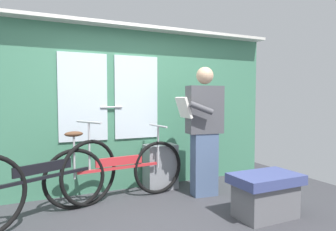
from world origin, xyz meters
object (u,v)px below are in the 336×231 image
object	(u,v)px
passenger_reading_newspaper	(204,128)
bench_seat_corner	(265,194)
bicycle_near_door	(43,181)
trash_bin_by_wall	(160,167)
bicycle_leaning_behind	(119,171)

from	to	relation	value
passenger_reading_newspaper	bench_seat_corner	xyz separation A→B (m)	(0.21, -0.86, -0.61)
bench_seat_corner	bicycle_near_door	bearing A→B (deg)	157.61
trash_bin_by_wall	bicycle_near_door	bearing A→B (deg)	-161.48
bicycle_leaning_behind	bench_seat_corner	distance (m)	1.66
bicycle_near_door	passenger_reading_newspaper	bearing A→B (deg)	-25.66
bicycle_leaning_behind	bench_seat_corner	bearing A→B (deg)	-47.32
passenger_reading_newspaper	bicycle_leaning_behind	bearing A→B (deg)	-6.59
bicycle_leaning_behind	trash_bin_by_wall	distance (m)	0.69
trash_bin_by_wall	bench_seat_corner	bearing A→B (deg)	-66.36
bicycle_near_door	trash_bin_by_wall	distance (m)	1.57
bicycle_near_door	trash_bin_by_wall	xyz separation A→B (m)	(1.48, 0.50, -0.10)
bicycle_near_door	bicycle_leaning_behind	distance (m)	0.88
bicycle_near_door	passenger_reading_newspaper	world-z (taller)	passenger_reading_newspaper
bench_seat_corner	passenger_reading_newspaper	bearing A→B (deg)	103.69
trash_bin_by_wall	bench_seat_corner	distance (m)	1.47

